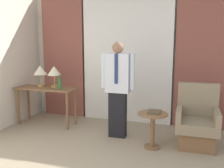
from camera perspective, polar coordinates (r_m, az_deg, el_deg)
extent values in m
cube|color=silver|center=(5.17, 3.70, 6.53)|extent=(10.00, 0.06, 2.70)
cube|color=white|center=(5.04, 3.34, 5.78)|extent=(1.82, 0.06, 2.58)
cube|color=brown|center=(5.56, -11.08, 5.98)|extent=(0.94, 0.06, 2.58)
cube|color=brown|center=(4.90, 19.75, 5.11)|extent=(0.94, 0.06, 2.58)
cube|color=brown|center=(5.03, -14.89, -0.95)|extent=(1.19, 0.45, 0.03)
cylinder|color=brown|center=(5.29, -20.63, -4.90)|extent=(0.05, 0.05, 0.72)
cylinder|color=brown|center=(4.72, -10.20, -6.15)|extent=(0.05, 0.05, 0.72)
cylinder|color=brown|center=(5.54, -18.53, -4.12)|extent=(0.05, 0.05, 0.72)
cylinder|color=brown|center=(5.00, -8.45, -5.19)|extent=(0.05, 0.05, 0.72)
cylinder|color=tan|center=(5.17, -15.94, -0.33)|extent=(0.13, 0.13, 0.04)
cylinder|color=tan|center=(5.15, -16.01, 0.99)|extent=(0.02, 0.02, 0.20)
cone|color=beige|center=(5.13, -16.11, 3.09)|extent=(0.27, 0.27, 0.18)
cylinder|color=tan|center=(5.01, -12.95, -0.52)|extent=(0.13, 0.13, 0.04)
cylinder|color=tan|center=(4.99, -13.01, 0.84)|extent=(0.02, 0.02, 0.20)
cone|color=beige|center=(4.97, -13.09, 3.01)|extent=(0.27, 0.27, 0.18)
cylinder|color=#336638|center=(4.78, -11.90, 0.08)|extent=(0.07, 0.07, 0.21)
cylinder|color=#336638|center=(4.76, -11.96, 1.69)|extent=(0.03, 0.03, 0.06)
cube|color=black|center=(4.32, 1.30, -7.01)|extent=(0.29, 0.15, 0.79)
cube|color=silver|center=(4.17, 1.34, 2.51)|extent=(0.40, 0.18, 0.65)
cube|color=navy|center=(4.07, 0.96, 3.49)|extent=(0.06, 0.01, 0.49)
cylinder|color=silver|center=(4.24, -1.87, 3.07)|extent=(0.09, 0.09, 0.59)
cylinder|color=silver|center=(4.10, 4.66, 2.83)|extent=(0.09, 0.09, 0.59)
sphere|color=#936B51|center=(4.14, 1.36, 8.32)|extent=(0.19, 0.19, 0.19)
cube|color=brown|center=(4.21, 18.68, -11.71)|extent=(0.53, 0.51, 0.27)
cube|color=gray|center=(4.13, 18.85, -8.92)|extent=(0.63, 0.59, 0.16)
cube|color=gray|center=(4.29, 19.03, -3.37)|extent=(0.63, 0.10, 0.54)
cube|color=gray|center=(4.08, 15.10, -6.46)|extent=(0.08, 0.59, 0.18)
cube|color=gray|center=(4.10, 22.84, -6.81)|extent=(0.08, 0.59, 0.18)
cylinder|color=brown|center=(4.06, 9.11, -13.98)|extent=(0.25, 0.25, 0.02)
cylinder|color=brown|center=(3.97, 9.21, -10.62)|extent=(0.07, 0.07, 0.53)
cylinder|color=brown|center=(3.88, 9.33, -6.76)|extent=(0.46, 0.46, 0.02)
cube|color=brown|center=(3.89, 9.64, -6.29)|extent=(0.19, 0.22, 0.03)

